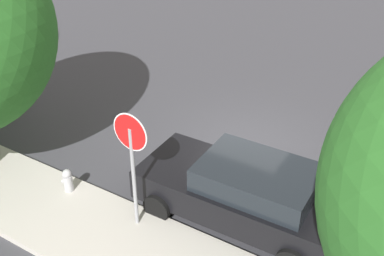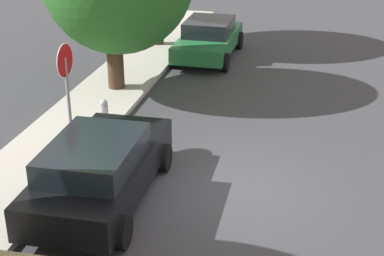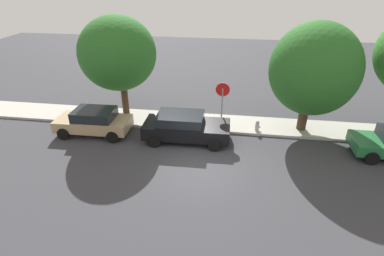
{
  "view_description": "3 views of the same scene",
  "coord_description": "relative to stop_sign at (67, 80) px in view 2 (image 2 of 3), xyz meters",
  "views": [
    {
      "loc": [
        -4.34,
        9.89,
        7.25
      ],
      "look_at": [
        1.21,
        0.88,
        0.73
      ],
      "focal_mm": 45.0,
      "sensor_mm": 36.0,
      "label": 1
    },
    {
      "loc": [
        -11.05,
        -1.71,
        6.44
      ],
      "look_at": [
        -0.17,
        0.8,
        1.45
      ],
      "focal_mm": 55.0,
      "sensor_mm": 36.0,
      "label": 2
    },
    {
      "loc": [
        1.25,
        -11.25,
        8.07
      ],
      "look_at": [
        -0.57,
        1.21,
        1.42
      ],
      "focal_mm": 28.0,
      "sensor_mm": 36.0,
      "label": 3
    }
  ],
  "objects": [
    {
      "name": "stop_sign",
      "position": [
        0.0,
        0.0,
        0.0
      ],
      "size": [
        0.81,
        0.08,
        2.82
      ],
      "color": "gray",
      "rests_on": "ground_plane"
    },
    {
      "name": "parked_car_green",
      "position": [
        8.64,
        -1.57,
        -1.24
      ],
      "size": [
        4.25,
        2.08,
        1.39
      ],
      "color": "#236B38",
      "rests_on": "ground_plane"
    },
    {
      "name": "ground_plane",
      "position": [
        -0.7,
        -3.95,
        -1.95
      ],
      "size": [
        60.0,
        60.0,
        0.0
      ],
      "primitive_type": "plane",
      "color": "#38383D"
    },
    {
      "name": "sidewalk_curb",
      "position": [
        -0.7,
        0.64,
        -1.88
      ],
      "size": [
        32.0,
        2.21,
        0.14
      ],
      "primitive_type": "cube",
      "color": "#B2ADA3",
      "rests_on": "ground_plane"
    },
    {
      "name": "parked_car_black",
      "position": [
        -1.82,
        -1.43,
        -1.17
      ],
      "size": [
        4.54,
        2.16,
        1.49
      ],
      "color": "black",
      "rests_on": "ground_plane"
    },
    {
      "name": "fire_hydrant",
      "position": [
        2.02,
        -0.04,
        -1.59
      ],
      "size": [
        0.3,
        0.22,
        0.72
      ],
      "color": "#A5A5A8",
      "rests_on": "ground_plane"
    }
  ]
}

